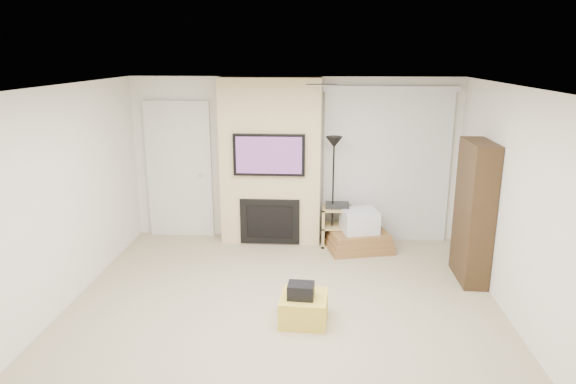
# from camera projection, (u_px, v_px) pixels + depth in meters

# --- Properties ---
(floor) EXTENTS (5.00, 5.50, 0.00)m
(floor) POSITION_uv_depth(u_px,v_px,m) (281.00, 323.00, 5.58)
(floor) COLOR tan
(floor) RESTS_ON ground
(ceiling) EXTENTS (5.00, 5.50, 0.00)m
(ceiling) POSITION_uv_depth(u_px,v_px,m) (280.00, 89.00, 4.92)
(ceiling) COLOR white
(ceiling) RESTS_ON wall_back
(wall_back) EXTENTS (5.00, 0.00, 2.50)m
(wall_back) POSITION_uv_depth(u_px,v_px,m) (294.00, 159.00, 7.90)
(wall_back) COLOR white
(wall_back) RESTS_ON ground
(wall_front) EXTENTS (5.00, 0.00, 2.50)m
(wall_front) POSITION_uv_depth(u_px,v_px,m) (238.00, 377.00, 2.60)
(wall_front) COLOR white
(wall_front) RESTS_ON ground
(wall_left) EXTENTS (0.00, 5.50, 2.50)m
(wall_left) POSITION_uv_depth(u_px,v_px,m) (44.00, 209.00, 5.40)
(wall_left) COLOR white
(wall_left) RESTS_ON ground
(wall_right) EXTENTS (0.00, 5.50, 2.50)m
(wall_right) POSITION_uv_depth(u_px,v_px,m) (531.00, 218.00, 5.09)
(wall_right) COLOR white
(wall_right) RESTS_ON ground
(hvac_vent) EXTENTS (0.35, 0.18, 0.01)m
(hvac_vent) POSITION_uv_depth(u_px,v_px,m) (322.00, 85.00, 5.67)
(hvac_vent) COLOR silver
(hvac_vent) RESTS_ON ceiling
(ottoman) EXTENTS (0.53, 0.53, 0.30)m
(ottoman) POSITION_uv_depth(u_px,v_px,m) (304.00, 309.00, 5.57)
(ottoman) COLOR gold
(ottoman) RESTS_ON floor
(black_bag) EXTENTS (0.29, 0.24, 0.16)m
(black_bag) POSITION_uv_depth(u_px,v_px,m) (301.00, 291.00, 5.48)
(black_bag) COLOR black
(black_bag) RESTS_ON ottoman
(fireplace_wall) EXTENTS (1.50, 0.47, 2.50)m
(fireplace_wall) POSITION_uv_depth(u_px,v_px,m) (271.00, 163.00, 7.72)
(fireplace_wall) COLOR beige
(fireplace_wall) RESTS_ON floor
(entry_door) EXTENTS (1.02, 0.11, 2.14)m
(entry_door) POSITION_uv_depth(u_px,v_px,m) (180.00, 171.00, 8.02)
(entry_door) COLOR silver
(entry_door) RESTS_ON floor
(vertical_blinds) EXTENTS (1.98, 0.10, 2.37)m
(vertical_blinds) POSITION_uv_depth(u_px,v_px,m) (387.00, 160.00, 7.75)
(vertical_blinds) COLOR silver
(vertical_blinds) RESTS_ON floor
(floor_lamp) EXTENTS (0.25, 0.25, 1.67)m
(floor_lamp) POSITION_uv_depth(u_px,v_px,m) (334.00, 161.00, 7.48)
(floor_lamp) COLOR black
(floor_lamp) RESTS_ON floor
(av_stand) EXTENTS (0.45, 0.38, 0.66)m
(av_stand) POSITION_uv_depth(u_px,v_px,m) (337.00, 223.00, 7.75)
(av_stand) COLOR tan
(av_stand) RESTS_ON floor
(box_stack) EXTENTS (1.05, 0.89, 0.61)m
(box_stack) POSITION_uv_depth(u_px,v_px,m) (359.00, 234.00, 7.61)
(box_stack) COLOR olive
(box_stack) RESTS_ON floor
(bookshelf) EXTENTS (0.30, 0.80, 1.80)m
(bookshelf) POSITION_uv_depth(u_px,v_px,m) (474.00, 212.00, 6.45)
(bookshelf) COLOR #302112
(bookshelf) RESTS_ON floor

